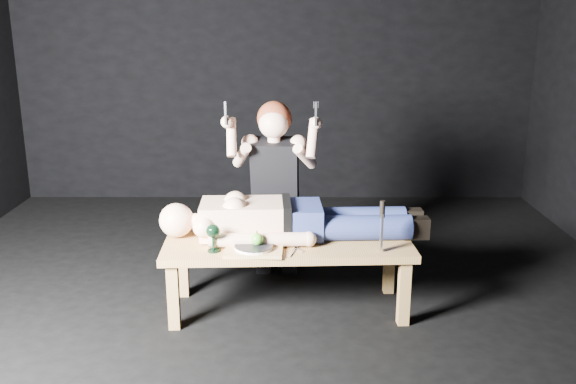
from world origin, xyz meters
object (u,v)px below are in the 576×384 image
object	(u,v)px
goblet	(213,238)
carving_knife	(382,226)
table	(288,276)
serving_tray	(254,250)
kneeling_woman	(276,187)
lying_man	(295,215)

from	to	relation	value
goblet	carving_knife	distance (m)	0.98
carving_knife	table	bearing A→B (deg)	160.47
serving_tray	carving_knife	size ratio (longest dim) A/B	1.08
kneeling_woman	goblet	distance (m)	0.82
serving_tray	carving_knife	bearing A→B (deg)	0.44
table	carving_knife	bearing A→B (deg)	-19.53
lying_man	kneeling_woman	distance (m)	0.48
table	kneeling_woman	bearing A→B (deg)	96.01
table	carving_knife	size ratio (longest dim) A/B	4.87
kneeling_woman	carving_knife	distance (m)	0.96
table	lying_man	bearing A→B (deg)	65.73
table	carving_knife	world-z (taller)	carving_knife
goblet	serving_tray	bearing A→B (deg)	-0.34
carving_knife	lying_man	bearing A→B (deg)	148.83
lying_man	serving_tray	size ratio (longest dim) A/B	4.65
table	serving_tray	world-z (taller)	serving_tray
kneeling_woman	goblet	bearing A→B (deg)	-111.18
table	carving_knife	xyz separation A→B (m)	(0.54, -0.17, 0.38)
kneeling_woman	serving_tray	xyz separation A→B (m)	(-0.11, -0.74, -0.18)
carving_knife	serving_tray	bearing A→B (deg)	178.02
kneeling_woman	serving_tray	world-z (taller)	kneeling_woman
lying_man	serving_tray	distance (m)	0.39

